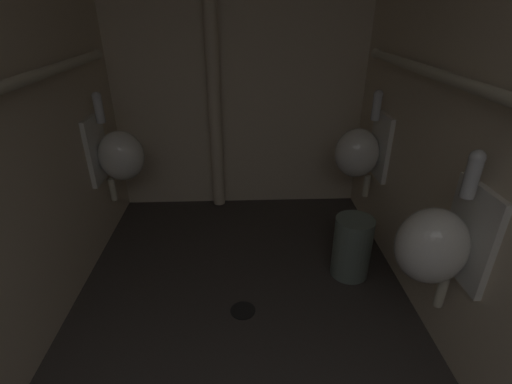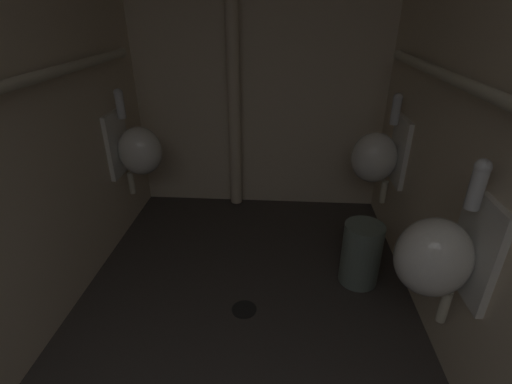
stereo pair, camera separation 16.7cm
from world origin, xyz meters
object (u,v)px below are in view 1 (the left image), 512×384
(urinal_right_far, at_px, (360,151))
(waste_bin, at_px, (352,247))
(urinal_left_mid, at_px, (118,154))
(floor_drain, at_px, (243,310))
(standpipe_back_wall, at_px, (212,51))
(urinal_right_mid, at_px, (437,243))

(urinal_right_far, distance_m, waste_bin, 0.68)
(urinal_left_mid, xyz_separation_m, floor_drain, (0.82, -0.81, -0.63))
(urinal_left_mid, bearing_deg, waste_bin, -18.86)
(standpipe_back_wall, relative_size, waste_bin, 6.14)
(standpipe_back_wall, distance_m, waste_bin, 1.64)
(standpipe_back_wall, xyz_separation_m, waste_bin, (0.86, -0.93, -1.04))
(urinal_right_mid, relative_size, floor_drain, 5.39)
(urinal_right_mid, xyz_separation_m, waste_bin, (-0.14, 0.60, -0.44))
(urinal_left_mid, distance_m, standpipe_back_wall, 0.97)
(urinal_right_mid, distance_m, urinal_right_far, 1.09)
(urinal_left_mid, relative_size, standpipe_back_wall, 0.31)
(floor_drain, height_order, waste_bin, waste_bin)
(urinal_right_mid, bearing_deg, urinal_right_far, 90.00)
(urinal_left_mid, height_order, urinal_right_far, same)
(urinal_right_mid, distance_m, floor_drain, 1.07)
(standpipe_back_wall, bearing_deg, urinal_left_mid, -146.24)
(waste_bin, bearing_deg, standpipe_back_wall, 132.73)
(urinal_right_mid, distance_m, standpipe_back_wall, 1.93)
(urinal_right_mid, bearing_deg, waste_bin, 103.42)
(urinal_left_mid, relative_size, urinal_right_far, 1.00)
(urinal_left_mid, distance_m, urinal_right_mid, 1.98)
(urinal_left_mid, xyz_separation_m, urinal_right_mid, (1.64, -1.11, 0.00))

